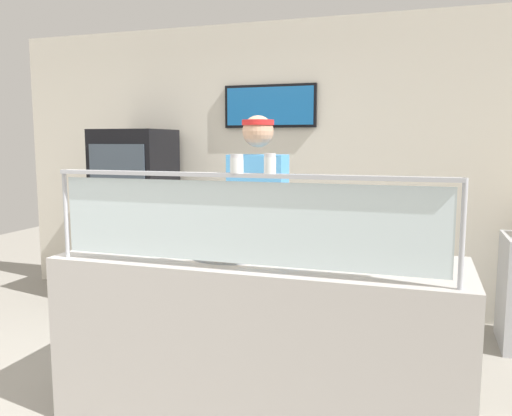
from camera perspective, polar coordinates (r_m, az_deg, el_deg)
The scene contains 10 objects.
ground_plane at distance 3.73m, azimuth 3.41°, elevation -17.78°, with size 12.00×12.00×0.00m, color gray.
shop_rear_unit at distance 4.86m, azimuth 7.99°, elevation 4.60°, with size 6.63×0.13×2.70m.
serving_counter at distance 3.00m, azimuth 0.37°, elevation -14.40°, with size 2.23×0.76×0.95m, color #BCB7B2.
sneeze_guard at distance 2.50m, azimuth -1.84°, elevation -0.29°, with size 2.06×0.06×0.49m.
pizza_tray at distance 2.92m, azimuth -2.65°, elevation -4.89°, with size 0.49×0.49×0.04m.
pizza_server at distance 2.89m, azimuth -2.34°, elevation -4.58°, with size 0.07×0.28×0.01m, color #ADAFB7.
parmesan_shaker at distance 2.49m, azimuth -2.15°, elevation 4.81°, with size 0.07×0.07×0.09m.
pepper_flake_shaker at distance 2.44m, azimuth 1.56°, elevation 4.80°, with size 0.06×0.06×0.10m.
worker_figure at distance 3.50m, azimuth 0.26°, elevation -2.19°, with size 0.41×0.50×1.76m.
drink_fridge at distance 5.13m, azimuth -13.17°, elevation -1.05°, with size 0.67×0.61×1.70m.
Camera 1 is at (1.96, -2.27, 1.59)m, focal length 36.05 mm.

